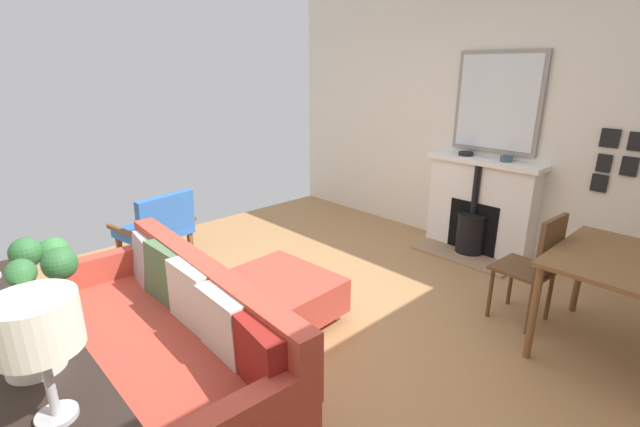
{
  "coord_description": "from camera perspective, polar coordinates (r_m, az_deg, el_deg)",
  "views": [
    {
      "loc": [
        1.8,
        2.36,
        1.93
      ],
      "look_at": [
        -0.52,
        -0.1,
        0.8
      ],
      "focal_mm": 24.83,
      "sensor_mm": 36.0,
      "label": 1
    }
  ],
  "objects": [
    {
      "name": "ground_plane",
      "position": [
        3.54,
        -5.16,
        -14.74
      ],
      "size": [
        5.46,
        5.22,
        0.01
      ],
      "primitive_type": "cube",
      "color": "#A87A4C"
    },
    {
      "name": "wall_left",
      "position": [
        5.14,
        19.46,
        11.46
      ],
      "size": [
        0.12,
        5.22,
        2.8
      ],
      "primitive_type": "cube",
      "color": "silver",
      "rests_on": "ground"
    },
    {
      "name": "fireplace",
      "position": [
        5.02,
        19.75,
        0.32
      ],
      "size": [
        0.61,
        1.2,
        1.03
      ],
      "color": "#9E7A5B",
      "rests_on": "ground"
    },
    {
      "name": "mirror_over_mantel",
      "position": [
        4.93,
        21.88,
        13.14
      ],
      "size": [
        0.04,
        0.9,
        1.0
      ],
      "color": "gray"
    },
    {
      "name": "mantel_bowl_near",
      "position": [
        5.02,
        18.29,
        7.36
      ],
      "size": [
        0.15,
        0.15,
        0.04
      ],
      "color": "black",
      "rests_on": "fireplace"
    },
    {
      "name": "mantel_bowl_far",
      "position": [
        4.83,
        22.91,
        6.53
      ],
      "size": [
        0.12,
        0.12,
        0.05
      ],
      "color": "#334C56",
      "rests_on": "fireplace"
    },
    {
      "name": "sofa",
      "position": [
        2.93,
        -18.55,
        -15.12
      ],
      "size": [
        0.88,
        2.13,
        0.8
      ],
      "color": "#B2B2B7",
      "rests_on": "ground"
    },
    {
      "name": "ottoman",
      "position": [
        3.57,
        -4.79,
        -10.11
      ],
      "size": [
        0.71,
        0.87,
        0.37
      ],
      "color": "#B2B2B7",
      "rests_on": "ground"
    },
    {
      "name": "armchair_accent",
      "position": [
        4.71,
        -20.13,
        -1.45
      ],
      "size": [
        0.76,
        0.68,
        0.76
      ],
      "color": "brown",
      "rests_on": "ground"
    },
    {
      "name": "console_table",
      "position": [
        2.62,
        -34.43,
        -13.77
      ],
      "size": [
        0.41,
        1.98,
        0.75
      ],
      "color": "black",
      "rests_on": "ground"
    },
    {
      "name": "table_lamp_far_end",
      "position": [
        1.76,
        -32.7,
        -12.27
      ],
      "size": [
        0.28,
        0.28,
        0.48
      ],
      "color": "#B2B2B7",
      "rests_on": "console_table"
    },
    {
      "name": "potted_plant",
      "position": [
        2.11,
        -34.02,
        -9.12
      ],
      "size": [
        0.43,
        0.43,
        0.6
      ],
      "color": "silver",
      "rests_on": "console_table"
    },
    {
      "name": "book_stack",
      "position": [
        2.8,
        -35.62,
        -9.81
      ],
      "size": [
        0.29,
        0.23,
        0.04
      ],
      "color": "#B23833",
      "rests_on": "console_table"
    },
    {
      "name": "dining_table",
      "position": [
        3.58,
        34.45,
        -6.23
      ],
      "size": [
        1.01,
        0.82,
        0.73
      ],
      "color": "brown",
      "rests_on": "ground"
    },
    {
      "name": "dining_chair_near_fireplace",
      "position": [
        3.74,
        26.13,
        -5.63
      ],
      "size": [
        0.43,
        0.43,
        0.9
      ],
      "color": "brown",
      "rests_on": "ground"
    },
    {
      "name": "photo_gallery_row",
      "position": [
        4.63,
        33.83,
        5.97
      ],
      "size": [
        0.02,
        0.34,
        0.56
      ],
      "color": "black"
    }
  ]
}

